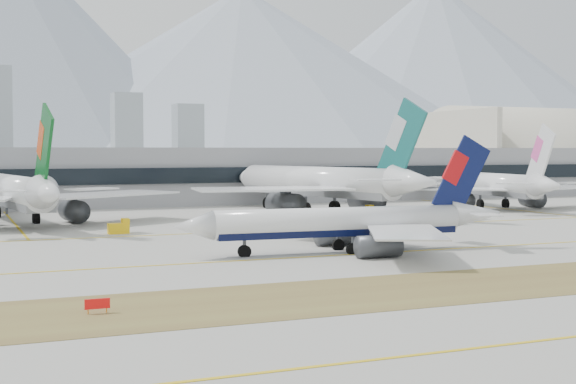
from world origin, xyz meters
name	(u,v)px	position (x,y,z in m)	size (l,w,h in m)	color
ground	(339,250)	(0.00, 0.00, 0.00)	(3000.00, 3000.00, 0.00)	#A09E96
taxiing_airliner	(351,223)	(0.71, -2.32, 4.05)	(50.00, 43.38, 16.79)	white
widebody_eva	(17,194)	(-39.60, 59.07, 5.99)	(62.66, 61.81, 22.53)	white
widebody_cathay	(324,184)	(26.50, 60.99, 6.69)	(68.47, 68.31, 25.18)	white
widebody_china_air	(495,186)	(73.14, 60.18, 5.45)	(57.02, 56.28, 20.52)	white
terminal	(153,175)	(0.00, 114.84, 7.50)	(280.00, 43.10, 15.00)	gray
hangar	(549,188)	(154.56, 135.00, 0.14)	(91.00, 60.00, 60.00)	beige
hold_sign_left	(97,304)	(-39.52, -32.00, 0.88)	(2.20, 0.15, 1.35)	red
gse_c	(365,212)	(30.51, 48.63, 1.05)	(3.55, 2.00, 2.60)	yellow
gse_b	(119,228)	(-24.62, 35.06, 1.05)	(3.55, 2.00, 2.60)	yellow
mountain_ridge	(0,55)	(33.00, 1404.14, 181.85)	(2830.00, 1120.00, 470.00)	#9EA8B7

